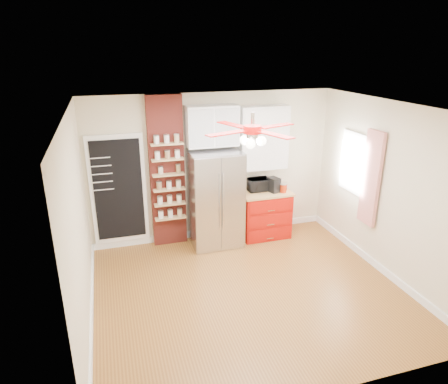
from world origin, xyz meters
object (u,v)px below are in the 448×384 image
object	(u,v)px
canister_left	(283,188)
red_cabinet	(264,213)
fridge	(216,199)
toaster_oven	(258,184)
ceiling_fan	(252,130)
coffee_maker	(274,185)
pantry_jar_oats	(161,170)

from	to	relation	value
canister_left	red_cabinet	bearing A→B (deg)	153.15
fridge	toaster_oven	world-z (taller)	fridge
red_cabinet	ceiling_fan	size ratio (longest dim) A/B	0.67
ceiling_fan	toaster_oven	distance (m)	2.40
red_cabinet	ceiling_fan	distance (m)	2.75
coffee_maker	toaster_oven	bearing A→B (deg)	131.74
pantry_jar_oats	fridge	bearing A→B (deg)	-10.98
fridge	pantry_jar_oats	xyz separation A→B (m)	(-0.93, 0.18, 0.56)
ceiling_fan	canister_left	world-z (taller)	ceiling_fan
red_cabinet	ceiling_fan	bearing A→B (deg)	-118.71
toaster_oven	coffee_maker	bearing A→B (deg)	-34.14
canister_left	pantry_jar_oats	distance (m)	2.26
fridge	canister_left	bearing A→B (deg)	-4.56
coffee_maker	canister_left	xyz separation A→B (m)	(0.16, -0.09, -0.06)
toaster_oven	canister_left	xyz separation A→B (m)	(0.40, -0.24, -0.04)
toaster_oven	pantry_jar_oats	bearing A→B (deg)	175.64
canister_left	coffee_maker	bearing A→B (deg)	149.47
toaster_oven	ceiling_fan	bearing A→B (deg)	-117.88
red_cabinet	canister_left	size ratio (longest dim) A/B	6.08
toaster_oven	pantry_jar_oats	world-z (taller)	pantry_jar_oats
coffee_maker	fridge	bearing A→B (deg)	162.41
red_cabinet	canister_left	world-z (taller)	canister_left
fridge	pantry_jar_oats	world-z (taller)	fridge
ceiling_fan	canister_left	size ratio (longest dim) A/B	9.06
pantry_jar_oats	red_cabinet	bearing A→B (deg)	-3.91
toaster_oven	red_cabinet	bearing A→B (deg)	-44.04
toaster_oven	pantry_jar_oats	distance (m)	1.84
ceiling_fan	canister_left	distance (m)	2.43
toaster_oven	canister_left	size ratio (longest dim) A/B	2.70
fridge	ceiling_fan	xyz separation A→B (m)	(0.05, -1.63, 1.55)
coffee_maker	canister_left	world-z (taller)	coffee_maker
red_cabinet	toaster_oven	bearing A→B (deg)	138.99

